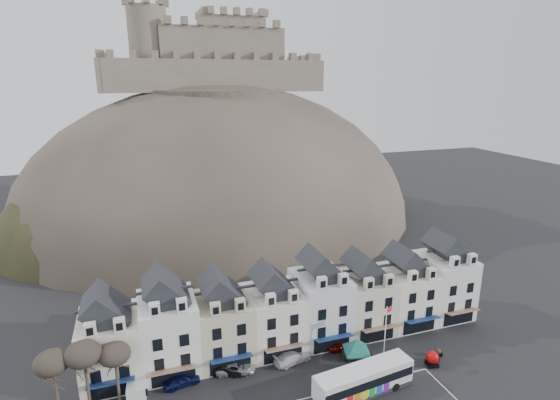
{
  "coord_description": "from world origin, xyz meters",
  "views": [
    {
      "loc": [
        -19.21,
        -33.43,
        35.03
      ],
      "look_at": [
        0.26,
        24.0,
        18.05
      ],
      "focal_mm": 28.0,
      "sensor_mm": 36.0,
      "label": 1
    }
  ],
  "objects_px": {
    "car_navy": "(181,380)",
    "car_charcoal": "(357,353)",
    "bus": "(364,379)",
    "flagpole": "(386,331)",
    "car_black": "(226,370)",
    "car_white": "(292,357)",
    "bus_shelter": "(357,346)",
    "car_maroon": "(342,346)",
    "red_buoy": "(432,358)",
    "car_silver": "(235,368)",
    "white_van": "(137,385)"
  },
  "relations": [
    {
      "from": "car_navy",
      "to": "car_charcoal",
      "type": "distance_m",
      "value": 22.25
    },
    {
      "from": "bus",
      "to": "flagpole",
      "type": "bearing_deg",
      "value": 31.02
    },
    {
      "from": "car_black",
      "to": "car_white",
      "type": "height_order",
      "value": "car_white"
    },
    {
      "from": "bus_shelter",
      "to": "car_white",
      "type": "relative_size",
      "value": 1.2
    },
    {
      "from": "flagpole",
      "to": "car_maroon",
      "type": "xyz_separation_m",
      "value": [
        -3.86,
        4.12,
        -3.98
      ]
    },
    {
      "from": "bus",
      "to": "car_maroon",
      "type": "xyz_separation_m",
      "value": [
        1.34,
        8.15,
        -1.25
      ]
    },
    {
      "from": "red_buoy",
      "to": "car_silver",
      "type": "bearing_deg",
      "value": 164.39
    },
    {
      "from": "bus",
      "to": "flagpole",
      "type": "distance_m",
      "value": 7.12
    },
    {
      "from": "red_buoy",
      "to": "car_silver",
      "type": "height_order",
      "value": "red_buoy"
    },
    {
      "from": "bus",
      "to": "car_charcoal",
      "type": "bearing_deg",
      "value": 60.77
    },
    {
      "from": "red_buoy",
      "to": "car_maroon",
      "type": "bearing_deg",
      "value": 145.46
    },
    {
      "from": "bus",
      "to": "car_navy",
      "type": "xyz_separation_m",
      "value": [
        -19.63,
        8.1,
        -1.16
      ]
    },
    {
      "from": "flagpole",
      "to": "car_black",
      "type": "bearing_deg",
      "value": 167.53
    },
    {
      "from": "bus",
      "to": "white_van",
      "type": "relative_size",
      "value": 2.58
    },
    {
      "from": "white_van",
      "to": "car_charcoal",
      "type": "bearing_deg",
      "value": -0.44
    },
    {
      "from": "bus_shelter",
      "to": "car_black",
      "type": "relative_size",
      "value": 1.46
    },
    {
      "from": "white_van",
      "to": "car_silver",
      "type": "height_order",
      "value": "white_van"
    },
    {
      "from": "bus",
      "to": "bus_shelter",
      "type": "xyz_separation_m",
      "value": [
        1.54,
        4.51,
        1.17
      ]
    },
    {
      "from": "car_black",
      "to": "red_buoy",
      "type": "bearing_deg",
      "value": -82.52
    },
    {
      "from": "car_silver",
      "to": "car_charcoal",
      "type": "relative_size",
      "value": 1.22
    },
    {
      "from": "car_navy",
      "to": "bus",
      "type": "bearing_deg",
      "value": -122.49
    },
    {
      "from": "car_silver",
      "to": "car_maroon",
      "type": "xyz_separation_m",
      "value": [
        14.4,
        -0.18,
        -0.04
      ]
    },
    {
      "from": "white_van",
      "to": "bus_shelter",
      "type": "bearing_deg",
      "value": -4.15
    },
    {
      "from": "car_black",
      "to": "car_silver",
      "type": "distance_m",
      "value": 1.2
    },
    {
      "from": "bus_shelter",
      "to": "car_maroon",
      "type": "xyz_separation_m",
      "value": [
        -0.2,
        3.64,
        -2.42
      ]
    },
    {
      "from": "red_buoy",
      "to": "car_charcoal",
      "type": "height_order",
      "value": "red_buoy"
    },
    {
      "from": "car_white",
      "to": "red_buoy",
      "type": "bearing_deg",
      "value": -123.37
    },
    {
      "from": "car_navy",
      "to": "car_black",
      "type": "distance_m",
      "value": 5.37
    },
    {
      "from": "car_navy",
      "to": "car_maroon",
      "type": "xyz_separation_m",
      "value": [
        20.97,
        0.04,
        -0.09
      ]
    },
    {
      "from": "red_buoy",
      "to": "car_silver",
      "type": "distance_m",
      "value": 24.71
    },
    {
      "from": "car_silver",
      "to": "car_white",
      "type": "distance_m",
      "value": 7.36
    },
    {
      "from": "white_van",
      "to": "red_buoy",
      "type": "bearing_deg",
      "value": -6.49
    },
    {
      "from": "car_maroon",
      "to": "car_silver",
      "type": "bearing_deg",
      "value": 106.09
    },
    {
      "from": "bus_shelter",
      "to": "car_maroon",
      "type": "relative_size",
      "value": 1.59
    },
    {
      "from": "white_van",
      "to": "car_black",
      "type": "xyz_separation_m",
      "value": [
        10.31,
        0.0,
        -0.39
      ]
    },
    {
      "from": "car_black",
      "to": "car_charcoal",
      "type": "bearing_deg",
      "value": -75.04
    },
    {
      "from": "car_maroon",
      "to": "car_charcoal",
      "type": "relative_size",
      "value": 0.96
    },
    {
      "from": "white_van",
      "to": "car_charcoal",
      "type": "height_order",
      "value": "white_van"
    },
    {
      "from": "bus_shelter",
      "to": "flagpole",
      "type": "distance_m",
      "value": 4.0
    },
    {
      "from": "bus",
      "to": "car_black",
      "type": "xyz_separation_m",
      "value": [
        -14.26,
        8.33,
        -1.21
      ]
    },
    {
      "from": "car_navy",
      "to": "red_buoy",
      "type": "bearing_deg",
      "value": -111.99
    },
    {
      "from": "red_buoy",
      "to": "car_white",
      "type": "bearing_deg",
      "value": 159.08
    },
    {
      "from": "white_van",
      "to": "car_maroon",
      "type": "relative_size",
      "value": 1.28
    },
    {
      "from": "flagpole",
      "to": "car_charcoal",
      "type": "height_order",
      "value": "flagpole"
    },
    {
      "from": "red_buoy",
      "to": "white_van",
      "type": "xyz_separation_m",
      "value": [
        -35.31,
        6.65,
        0.06
      ]
    },
    {
      "from": "car_navy",
      "to": "car_black",
      "type": "height_order",
      "value": "car_navy"
    },
    {
      "from": "car_black",
      "to": "car_silver",
      "type": "bearing_deg",
      "value": -67.62
    },
    {
      "from": "car_maroon",
      "to": "bus",
      "type": "bearing_deg",
      "value": -172.53
    },
    {
      "from": "bus",
      "to": "flagpole",
      "type": "xyz_separation_m",
      "value": [
        5.2,
        4.03,
        2.73
      ]
    },
    {
      "from": "bus_shelter",
      "to": "car_silver",
      "type": "bearing_deg",
      "value": -178.79
    }
  ]
}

